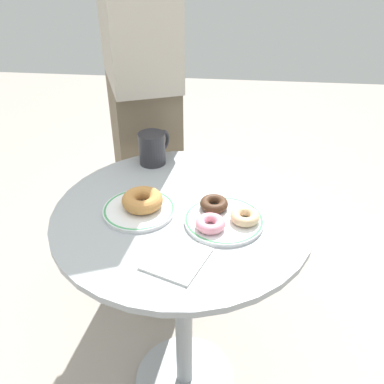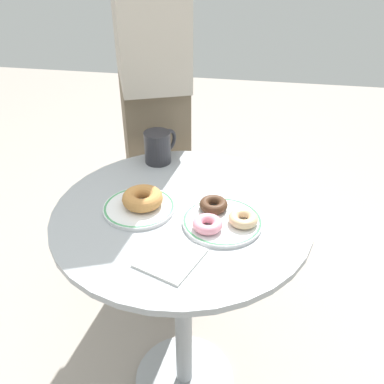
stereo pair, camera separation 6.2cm
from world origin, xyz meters
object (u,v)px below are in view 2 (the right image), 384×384
object	(u,v)px
cafe_table	(183,275)
paper_napkin	(170,258)
plate_right	(222,221)
donut_chocolate	(213,205)
donut_pink_frosted	(208,224)
coffee_mug	(159,147)
plate_left	(139,207)
person_figure	(152,94)
donut_glazed	(243,219)
donut_old_fashioned	(143,198)

from	to	relation	value
cafe_table	paper_napkin	distance (m)	0.31
plate_right	donut_chocolate	bearing A→B (deg)	122.84
donut_chocolate	paper_napkin	size ratio (longest dim) A/B	0.56
donut_chocolate	donut_pink_frosted	distance (m)	0.09
donut_chocolate	coffee_mug	size ratio (longest dim) A/B	0.62
plate_left	paper_napkin	world-z (taller)	plate_left
coffee_mug	person_figure	bearing A→B (deg)	107.60
donut_glazed	coffee_mug	size ratio (longest dim) A/B	0.62
plate_left	donut_pink_frosted	size ratio (longest dim) A/B	2.56
paper_napkin	person_figure	xyz separation A→B (m)	(-0.22, 0.72, 0.12)
plate_right	paper_napkin	size ratio (longest dim) A/B	1.53
plate_left	donut_glazed	world-z (taller)	donut_glazed
cafe_table	donut_old_fashioned	xyz separation A→B (m)	(-0.10, -0.01, 0.27)
donut_chocolate	person_figure	distance (m)	0.60
plate_right	donut_chocolate	size ratio (longest dim) A/B	2.73
donut_glazed	paper_napkin	distance (m)	0.21
cafe_table	plate_left	xyz separation A→B (m)	(-0.11, -0.01, 0.24)
plate_right	donut_glazed	world-z (taller)	donut_glazed
plate_left	donut_pink_frosted	world-z (taller)	donut_pink_frosted
cafe_table	donut_pink_frosted	world-z (taller)	donut_pink_frosted
donut_chocolate	coffee_mug	world-z (taller)	coffee_mug
donut_glazed	coffee_mug	world-z (taller)	coffee_mug
donut_old_fashioned	paper_napkin	distance (m)	0.22
cafe_table	donut_glazed	bearing A→B (deg)	-14.07
donut_glazed	paper_napkin	size ratio (longest dim) A/B	0.56
donut_glazed	plate_left	bearing A→B (deg)	174.50
donut_glazed	donut_old_fashioned	bearing A→B (deg)	172.38
paper_napkin	donut_pink_frosted	bearing A→B (deg)	58.14
cafe_table	coffee_mug	size ratio (longest dim) A/B	6.40
donut_old_fashioned	donut_pink_frosted	world-z (taller)	donut_old_fashioned
cafe_table	donut_glazed	xyz separation A→B (m)	(0.16, -0.04, 0.26)
donut_chocolate	donut_pink_frosted	world-z (taller)	same
plate_left	donut_chocolate	xyz separation A→B (m)	(0.20, 0.02, 0.02)
cafe_table	plate_right	distance (m)	0.27
plate_right	coffee_mug	size ratio (longest dim) A/B	1.70
cafe_table	person_figure	size ratio (longest dim) A/B	0.43
plate_right	person_figure	size ratio (longest dim) A/B	0.11
cafe_table	donut_chocolate	bearing A→B (deg)	4.52
person_figure	coffee_mug	bearing A→B (deg)	-72.40
donut_glazed	donut_pink_frosted	bearing A→B (deg)	-155.97
plate_left	cafe_table	bearing A→B (deg)	7.42
coffee_mug	person_figure	size ratio (longest dim) A/B	0.07
donut_pink_frosted	paper_napkin	bearing A→B (deg)	-121.86
donut_glazed	donut_chocolate	size ratio (longest dim) A/B	1.00
donut_pink_frosted	coffee_mug	world-z (taller)	coffee_mug
plate_right	donut_chocolate	xyz separation A→B (m)	(-0.03, 0.04, 0.02)
plate_right	plate_left	bearing A→B (deg)	174.20
cafe_table	donut_chocolate	world-z (taller)	donut_chocolate
plate_left	plate_right	bearing A→B (deg)	-5.80
plate_left	donut_chocolate	bearing A→B (deg)	6.18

